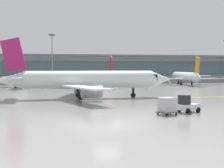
% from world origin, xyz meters
% --- Properties ---
extents(ground_plane, '(400.00, 400.00, 0.00)m').
position_xyz_m(ground_plane, '(0.00, 0.00, 0.00)').
color(ground_plane, gray).
extents(taxiway_centreline_stripe, '(110.00, 0.42, 0.01)m').
position_xyz_m(taxiway_centreline_stripe, '(2.56, 26.53, 0.00)').
color(taxiway_centreline_stripe, yellow).
rests_on(taxiway_centreline_stripe, ground_plane).
extents(terminal_concourse, '(179.37, 11.00, 9.60)m').
position_xyz_m(terminal_concourse, '(0.00, 89.02, 4.92)').
color(terminal_concourse, '#9EA3A8').
rests_on(terminal_concourse, ground_plane).
extents(gate_airplane_2, '(23.42, 25.22, 8.35)m').
position_xyz_m(gate_airplane_2, '(-10.48, 66.24, 2.50)').
color(gate_airplane_2, white).
rests_on(gate_airplane_2, ground_plane).
extents(gate_airplane_3, '(23.46, 25.15, 8.35)m').
position_xyz_m(gate_airplane_3, '(12.19, 66.98, 2.50)').
color(gate_airplane_3, silver).
rests_on(gate_airplane_3, ground_plane).
extents(gate_airplane_4, '(23.38, 25.23, 8.35)m').
position_xyz_m(gate_airplane_4, '(37.84, 68.20, 2.50)').
color(gate_airplane_4, white).
rests_on(gate_airplane_4, ground_plane).
extents(taxiing_regional_jet, '(31.06, 28.99, 10.32)m').
position_xyz_m(taxiing_regional_jet, '(2.16, 28.53, 3.10)').
color(taxiing_regional_jet, white).
rests_on(taxiing_regional_jet, ground_plane).
extents(baggage_tug, '(2.93, 2.34, 2.10)m').
position_xyz_m(baggage_tug, '(11.23, 7.39, 0.89)').
color(baggage_tug, silver).
rests_on(baggage_tug, ground_plane).
extents(cargo_dolly_lead, '(2.53, 2.25, 1.94)m').
position_xyz_m(cargo_dolly_lead, '(8.23, 6.24, 1.05)').
color(cargo_dolly_lead, '#595B60').
rests_on(cargo_dolly_lead, ground_plane).
extents(apron_light_mast_1, '(1.80, 0.36, 15.70)m').
position_xyz_m(apron_light_mast_1, '(-1.87, 79.64, 8.55)').
color(apron_light_mast_1, gray).
rests_on(apron_light_mast_1, ground_plane).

